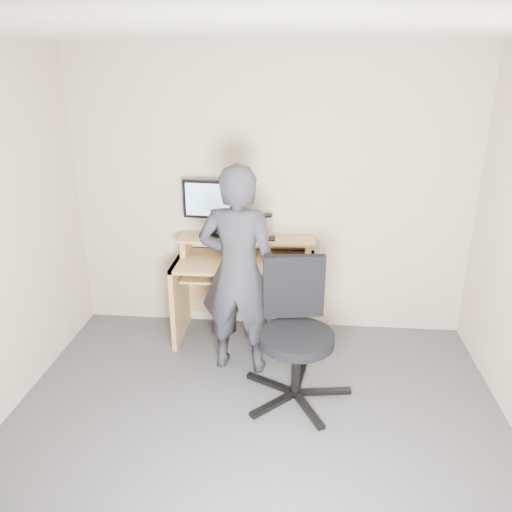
% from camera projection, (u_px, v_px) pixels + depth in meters
% --- Properties ---
extents(ground, '(3.50, 3.50, 0.00)m').
position_uv_depth(ground, '(251.00, 454.00, 3.17)').
color(ground, '#4E4F53').
rests_on(ground, ground).
extents(back_wall, '(3.50, 0.02, 2.50)m').
position_uv_depth(back_wall, '(271.00, 195.00, 4.35)').
color(back_wall, beige).
rests_on(back_wall, ground).
extents(ceiling, '(3.50, 3.50, 0.02)m').
position_uv_depth(ceiling, '(249.00, 22.00, 2.27)').
color(ceiling, white).
rests_on(ceiling, back_wall).
extents(desk, '(1.20, 0.60, 0.91)m').
position_uv_depth(desk, '(246.00, 278.00, 4.41)').
color(desk, tan).
rests_on(desk, ground).
extents(monitor, '(0.52, 0.15, 0.50)m').
position_uv_depth(monitor, '(213.00, 203.00, 4.27)').
color(monitor, black).
rests_on(monitor, desk).
extents(external_drive, '(0.10, 0.14, 0.20)m').
position_uv_depth(external_drive, '(240.00, 225.00, 4.36)').
color(external_drive, black).
rests_on(external_drive, desk).
extents(travel_mug, '(0.10, 0.10, 0.18)m').
position_uv_depth(travel_mug, '(268.00, 227.00, 4.33)').
color(travel_mug, '#B2B3B7').
rests_on(travel_mug, desk).
extents(smartphone, '(0.07, 0.13, 0.01)m').
position_uv_depth(smartphone, '(271.00, 238.00, 4.31)').
color(smartphone, black).
rests_on(smartphone, desk).
extents(charger, '(0.05, 0.04, 0.03)m').
position_uv_depth(charger, '(225.00, 237.00, 4.29)').
color(charger, black).
rests_on(charger, desk).
extents(headphones, '(0.17, 0.17, 0.06)m').
position_uv_depth(headphones, '(226.00, 234.00, 4.41)').
color(headphones, silver).
rests_on(headphones, desk).
extents(keyboard, '(0.49, 0.30, 0.03)m').
position_uv_depth(keyboard, '(246.00, 274.00, 4.21)').
color(keyboard, black).
rests_on(keyboard, desk).
extents(mouse, '(0.11, 0.08, 0.04)m').
position_uv_depth(mouse, '(278.00, 264.00, 4.14)').
color(mouse, black).
rests_on(mouse, desk).
extents(office_chair, '(0.80, 0.80, 1.02)m').
position_uv_depth(office_chair, '(296.00, 326.00, 3.59)').
color(office_chair, black).
rests_on(office_chair, ground).
extents(person, '(0.65, 0.46, 1.67)m').
position_uv_depth(person, '(238.00, 272.00, 3.81)').
color(person, black).
rests_on(person, ground).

